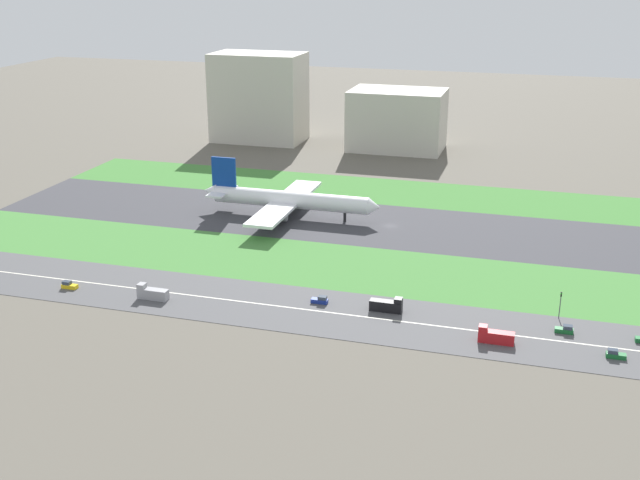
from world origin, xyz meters
TOP-DOWN VIEW (x-y plane):
  - ground_plane at (0.00, 0.00)m, footprint 800.00×800.00m
  - runway at (0.00, 0.00)m, footprint 280.00×46.00m
  - grass_median_north at (0.00, 41.00)m, footprint 280.00×36.00m
  - grass_median_south at (0.00, -41.00)m, footprint 280.00×36.00m
  - highway at (0.00, -73.00)m, footprint 280.00×28.00m
  - highway_centerline at (0.00, -73.00)m, footprint 266.00×0.50m
  - airliner at (-37.31, 0.00)m, footprint 65.00×56.00m
  - car_0 at (67.97, -78.00)m, footprint 4.40×1.80m
  - car_6 at (57.04, -68.00)m, footprint 4.40×1.80m
  - car_4 at (-74.28, -78.00)m, footprint 4.40×1.80m
  - car_5 at (-4.92, -68.00)m, footprint 4.40×1.80m
  - truck_2 at (12.98, -68.00)m, footprint 8.40×2.50m
  - truck_1 at (41.10, -78.00)m, footprint 8.40×2.50m
  - truck_0 at (-48.79, -78.00)m, footprint 8.40×2.50m
  - traffic_light at (55.57, -60.01)m, footprint 0.36×0.50m
  - terminal_building at (-90.00, 114.00)m, footprint 44.17×26.27m
  - hangar_building at (-20.41, 114.00)m, footprint 44.01×29.04m
  - fuel_tank_west at (-27.14, 159.00)m, footprint 21.45×21.45m

SIDE VIEW (x-z plane):
  - ground_plane at x=0.00m, z-range 0.00..0.00m
  - runway at x=0.00m, z-range 0.00..0.10m
  - grass_median_north at x=0.00m, z-range 0.00..0.10m
  - grass_median_south at x=0.00m, z-range 0.00..0.10m
  - highway at x=0.00m, z-range 0.00..0.10m
  - highway_centerline at x=0.00m, z-range 0.10..0.11m
  - car_0 at x=67.97m, z-range -0.08..1.92m
  - car_6 at x=57.04m, z-range -0.08..1.92m
  - car_4 at x=-74.28m, z-range -0.08..1.92m
  - car_5 at x=-4.92m, z-range -0.08..1.92m
  - truck_2 at x=12.98m, z-range -0.33..3.67m
  - truck_1 at x=41.10m, z-range -0.33..3.67m
  - truck_0 at x=-48.79m, z-range -0.33..3.67m
  - traffic_light at x=55.57m, z-range 0.69..7.89m
  - airliner at x=-37.31m, z-range -3.62..16.08m
  - fuel_tank_west at x=-27.14m, z-range 0.00..13.03m
  - hangar_building at x=-20.41m, z-range 0.00..28.21m
  - terminal_building at x=-90.00m, z-range 0.00..43.00m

